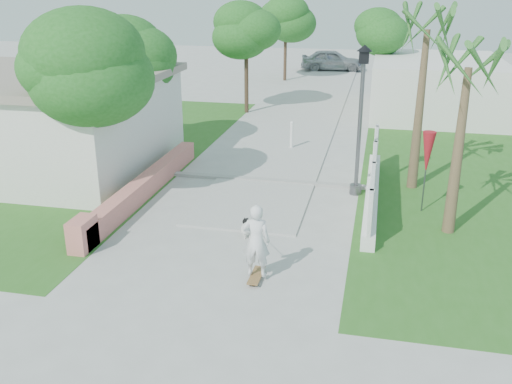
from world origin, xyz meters
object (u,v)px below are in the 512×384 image
(street_lamp, at_px, (360,116))
(patio_umbrella, at_px, (428,154))
(skateboarder, at_px, (250,230))
(parked_car, at_px, (332,60))
(dog, at_px, (247,228))
(bollard, at_px, (292,134))

(street_lamp, bearing_deg, patio_umbrella, -27.76)
(skateboarder, relative_size, parked_car, 0.62)
(skateboarder, bearing_deg, parked_car, -89.82)
(patio_umbrella, bearing_deg, parked_car, 100.71)
(street_lamp, height_order, dog, street_lamp)
(bollard, relative_size, patio_umbrella, 0.47)
(street_lamp, height_order, skateboarder, street_lamp)
(parked_car, bearing_deg, bollard, 176.16)
(street_lamp, relative_size, bollard, 4.07)
(dog, bearing_deg, street_lamp, 38.46)
(patio_umbrella, bearing_deg, street_lamp, 152.24)
(dog, height_order, parked_car, parked_car)
(bollard, distance_m, dog, 8.22)
(street_lamp, height_order, patio_umbrella, street_lamp)
(patio_umbrella, xyz_separation_m, dog, (-4.43, -2.71, -1.45))
(street_lamp, xyz_separation_m, skateboarder, (-2.14, -5.01, -1.64))
(street_lamp, distance_m, patio_umbrella, 2.27)
(parked_car, bearing_deg, dog, 176.19)
(skateboarder, relative_size, dog, 4.40)
(skateboarder, distance_m, parked_car, 30.42)
(street_lamp, xyz_separation_m, bollard, (-2.70, 4.50, -1.84))
(skateboarder, bearing_deg, bollard, -88.25)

